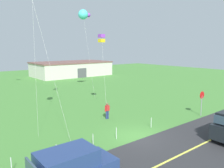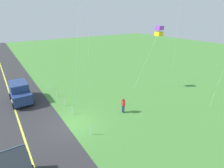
{
  "view_description": "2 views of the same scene",
  "coord_description": "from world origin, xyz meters",
  "px_view_note": "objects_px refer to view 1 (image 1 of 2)",
  "views": [
    {
      "loc": [
        -12.37,
        -12.17,
        7.0
      ],
      "look_at": [
        0.24,
        3.6,
        3.74
      ],
      "focal_mm": 36.56,
      "sensor_mm": 36.0,
      "label": 1
    },
    {
      "loc": [
        13.69,
        -4.72,
        9.36
      ],
      "look_at": [
        -0.71,
        4.79,
        2.66
      ],
      "focal_mm": 29.1,
      "sensor_mm": 36.0,
      "label": 2
    }
  ],
  "objects_px": {
    "person_adult_near": "(107,110)",
    "kite_green_far": "(84,15)",
    "warehouse_distant": "(72,69)",
    "stop_sign": "(202,99)",
    "kite_red_low": "(102,38)"
  },
  "relations": [
    {
      "from": "person_adult_near",
      "to": "warehouse_distant",
      "type": "xyz_separation_m",
      "value": [
        14.3,
        33.29,
        0.89
      ]
    },
    {
      "from": "kite_green_far",
      "to": "warehouse_distant",
      "type": "xyz_separation_m",
      "value": [
        9.76,
        21.89,
        -9.84
      ]
    },
    {
      "from": "kite_green_far",
      "to": "warehouse_distant",
      "type": "relative_size",
      "value": 0.67
    },
    {
      "from": "person_adult_near",
      "to": "kite_red_low",
      "type": "distance_m",
      "value": 7.69
    },
    {
      "from": "person_adult_near",
      "to": "kite_red_low",
      "type": "xyz_separation_m",
      "value": [
        1.35,
        2.71,
        7.07
      ]
    },
    {
      "from": "kite_red_low",
      "to": "stop_sign",
      "type": "bearing_deg",
      "value": -48.92
    },
    {
      "from": "kite_red_low",
      "to": "warehouse_distant",
      "type": "relative_size",
      "value": 0.46
    },
    {
      "from": "kite_red_low",
      "to": "kite_green_far",
      "type": "relative_size",
      "value": 0.68
    },
    {
      "from": "person_adult_near",
      "to": "kite_green_far",
      "type": "distance_m",
      "value": 16.3
    },
    {
      "from": "kite_green_far",
      "to": "stop_sign",
      "type": "bearing_deg",
      "value": -77.39
    },
    {
      "from": "warehouse_distant",
      "to": "kite_green_far",
      "type": "bearing_deg",
      "value": -114.03
    },
    {
      "from": "kite_red_low",
      "to": "kite_green_far",
      "type": "bearing_deg",
      "value": 69.86
    },
    {
      "from": "stop_sign",
      "to": "kite_red_low",
      "type": "height_order",
      "value": "kite_red_low"
    },
    {
      "from": "warehouse_distant",
      "to": "person_adult_near",
      "type": "bearing_deg",
      "value": -113.25
    },
    {
      "from": "person_adult_near",
      "to": "warehouse_distant",
      "type": "bearing_deg",
      "value": 68.31
    }
  ]
}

